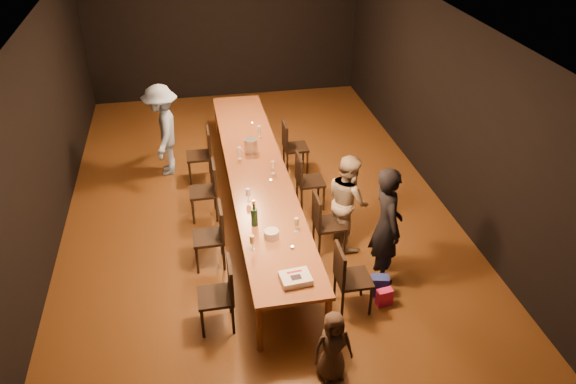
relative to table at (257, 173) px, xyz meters
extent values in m
plane|color=#492412|center=(0.00, 0.00, -0.70)|extent=(10.00, 10.00, 0.00)
cube|color=black|center=(0.00, 5.00, 0.80)|extent=(6.00, 0.04, 3.00)
cube|color=black|center=(-3.00, 0.00, 0.80)|extent=(0.04, 10.00, 3.00)
cube|color=black|center=(3.00, 0.00, 0.80)|extent=(0.04, 10.00, 3.00)
cube|color=silver|center=(0.00, 0.00, 2.30)|extent=(6.00, 10.00, 0.04)
cube|color=brown|center=(0.00, 0.00, 0.02)|extent=(0.90, 6.00, 0.05)
cylinder|color=brown|center=(-0.40, -2.90, -0.35)|extent=(0.08, 0.08, 0.70)
cylinder|color=brown|center=(0.40, -2.90, -0.35)|extent=(0.08, 0.08, 0.70)
cylinder|color=brown|center=(-0.40, 2.90, -0.35)|extent=(0.08, 0.08, 0.70)
cylinder|color=brown|center=(0.40, 2.90, -0.35)|extent=(0.08, 0.08, 0.70)
imported|color=black|center=(1.42, -1.90, 0.13)|extent=(0.40, 0.61, 1.67)
imported|color=#C2AE91|center=(1.15, -1.05, 0.01)|extent=(0.65, 0.78, 1.43)
imported|color=#7F9CC5|center=(-1.41, 1.56, 0.11)|extent=(0.67, 1.09, 1.63)
imported|color=#433125|center=(0.32, -3.41, -0.26)|extent=(0.45, 0.31, 0.89)
cube|color=#E02166|center=(1.26, -2.45, -0.58)|extent=(0.21, 0.14, 0.24)
cube|color=#223296|center=(1.27, -2.24, -0.56)|extent=(0.25, 0.20, 0.28)
cube|color=white|center=(0.07, -2.64, 0.09)|extent=(0.37, 0.31, 0.08)
cube|color=black|center=(0.07, -2.67, 0.13)|extent=(0.13, 0.10, 0.00)
cube|color=red|center=(0.07, -2.57, 0.13)|extent=(0.18, 0.05, 0.00)
cylinder|color=silver|center=(-0.07, -1.77, 0.10)|extent=(0.23, 0.23, 0.11)
cylinder|color=#B3B3B8|center=(-0.01, 0.59, 0.17)|extent=(0.29, 0.29, 0.24)
cylinder|color=#B2B7B2|center=(0.15, -2.04, 0.06)|extent=(0.05, 0.05, 0.03)
cylinder|color=#B2B7B2|center=(0.15, -0.39, 0.06)|extent=(0.05, 0.05, 0.03)
cylinder|color=#B2B7B2|center=(0.15, 1.65, 0.06)|extent=(0.05, 0.05, 0.03)
camera|label=1|loc=(-0.94, -7.46, 4.30)|focal=35.00mm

